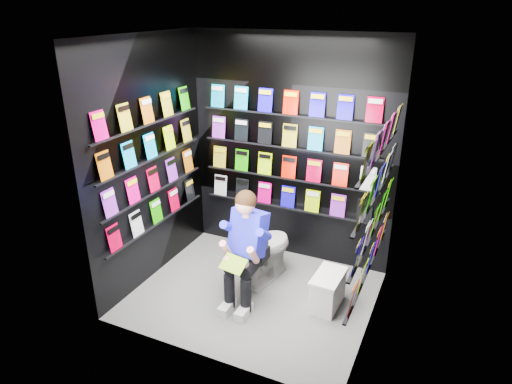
% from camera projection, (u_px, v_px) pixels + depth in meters
% --- Properties ---
extents(floor, '(2.40, 2.40, 0.00)m').
position_uv_depth(floor, '(253.00, 295.00, 4.82)').
color(floor, slate).
rests_on(floor, ground).
extents(ceiling, '(2.40, 2.40, 0.00)m').
position_uv_depth(ceiling, '(253.00, 36.00, 3.83)').
color(ceiling, white).
rests_on(ceiling, floor).
extents(wall_back, '(2.40, 0.04, 2.60)m').
position_uv_depth(wall_back, '(290.00, 151.00, 5.16)').
color(wall_back, black).
rests_on(wall_back, floor).
extents(wall_front, '(2.40, 0.04, 2.60)m').
position_uv_depth(wall_front, '(198.00, 223.00, 3.48)').
color(wall_front, black).
rests_on(wall_front, floor).
extents(wall_left, '(0.04, 2.00, 2.60)m').
position_uv_depth(wall_left, '(150.00, 163.00, 4.78)').
color(wall_left, black).
rests_on(wall_left, floor).
extents(wall_right, '(0.04, 2.00, 2.60)m').
position_uv_depth(wall_right, '(381.00, 201.00, 3.86)').
color(wall_right, black).
rests_on(wall_right, floor).
extents(comics_back, '(2.10, 0.06, 1.37)m').
position_uv_depth(comics_back, '(289.00, 152.00, 5.14)').
color(comics_back, '#BC5C09').
rests_on(comics_back, wall_back).
extents(comics_left, '(0.06, 1.70, 1.37)m').
position_uv_depth(comics_left, '(152.00, 163.00, 4.77)').
color(comics_left, '#BC5C09').
rests_on(comics_left, wall_left).
extents(comics_right, '(0.06, 1.70, 1.37)m').
position_uv_depth(comics_right, '(378.00, 200.00, 3.87)').
color(comics_right, '#BC5C09').
rests_on(comics_right, wall_right).
extents(toilet, '(0.55, 0.81, 0.73)m').
position_uv_depth(toilet, '(264.00, 249.00, 4.99)').
color(toilet, white).
rests_on(toilet, floor).
extents(longbox, '(0.26, 0.45, 0.33)m').
position_uv_depth(longbox, '(328.00, 292.00, 4.59)').
color(longbox, white).
rests_on(longbox, floor).
extents(longbox_lid, '(0.29, 0.48, 0.03)m').
position_uv_depth(longbox_lid, '(329.00, 276.00, 4.52)').
color(longbox_lid, white).
rests_on(longbox_lid, longbox).
extents(reader, '(0.59, 0.77, 1.28)m').
position_uv_depth(reader, '(249.00, 233.00, 4.53)').
color(reader, '#1E1CC0').
rests_on(reader, toilet).
extents(held_comic, '(0.28, 0.19, 0.11)m').
position_uv_depth(held_comic, '(233.00, 264.00, 4.29)').
color(held_comic, '#199A1E').
rests_on(held_comic, reader).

